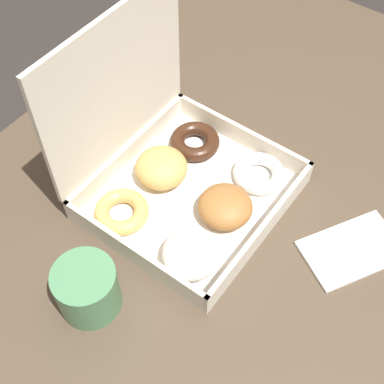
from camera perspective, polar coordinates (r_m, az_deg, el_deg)
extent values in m
plane|color=#2D2826|center=(1.61, 3.65, -17.26)|extent=(8.00, 8.00, 0.00)
cube|color=#4C3D2D|center=(0.93, 6.02, -1.95)|extent=(1.27, 0.94, 0.03)
cylinder|color=#4C3D2D|center=(1.70, 3.65, 11.07)|extent=(0.06, 0.06, 0.74)
cube|color=silver|center=(0.92, 0.00, -0.66)|extent=(0.31, 0.29, 0.01)
cube|color=beige|center=(0.86, 7.51, -4.20)|extent=(0.31, 0.01, 0.04)
cube|color=beige|center=(0.96, -6.74, 4.20)|extent=(0.31, 0.01, 0.04)
cube|color=beige|center=(0.84, -6.27, -6.57)|extent=(0.01, 0.29, 0.04)
cube|color=beige|center=(0.98, 5.34, 6.01)|extent=(0.01, 0.29, 0.04)
cube|color=beige|center=(0.85, -8.14, 11.05)|extent=(0.31, 0.01, 0.26)
ellipsoid|color=white|center=(0.82, -0.11, -6.65)|extent=(0.09, 0.09, 0.05)
ellipsoid|color=#9E6633|center=(0.88, 3.56, -1.55)|extent=(0.09, 0.09, 0.05)
torus|color=white|center=(0.94, 7.15, 1.96)|extent=(0.09, 0.09, 0.02)
torus|color=tan|center=(0.89, -7.51, -2.09)|extent=(0.09, 0.09, 0.03)
ellipsoid|color=tan|center=(0.92, -3.29, 2.61)|extent=(0.09, 0.09, 0.05)
torus|color=#381E11|center=(0.98, 0.32, 5.42)|extent=(0.09, 0.09, 0.03)
cylinder|color=#4C8456|center=(0.80, -11.12, -10.12)|extent=(0.09, 0.09, 0.09)
cylinder|color=black|center=(0.77, -11.57, -8.84)|extent=(0.08, 0.08, 0.01)
cube|color=white|center=(0.90, 16.71, -5.92)|extent=(0.18, 0.16, 0.01)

